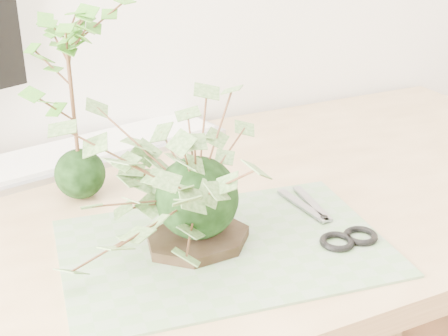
{
  "coord_description": "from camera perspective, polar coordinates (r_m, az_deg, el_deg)",
  "views": [
    {
      "loc": [
        -0.35,
        0.42,
        1.2
      ],
      "look_at": [
        0.0,
        1.14,
        0.84
      ],
      "focal_mm": 50.0,
      "sensor_mm": 36.0,
      "label": 1
    }
  ],
  "objects": [
    {
      "name": "desk",
      "position": [
        1.03,
        -3.68,
        -8.01
      ],
      "size": [
        1.6,
        0.7,
        0.74
      ],
      "color": "#D2B383",
      "rests_on": "ground_plane"
    },
    {
      "name": "scissors",
      "position": [
        0.92,
        10.5,
        -5.62
      ],
      "size": [
        0.09,
        0.2,
        0.01
      ],
      "rotation": [
        0.0,
        0.0,
        -0.04
      ],
      "color": "gray",
      "rests_on": "cutting_mat"
    },
    {
      "name": "ivy_kokedama",
      "position": [
        0.82,
        -2.55,
        0.6
      ],
      "size": [
        0.39,
        0.39,
        0.23
      ],
      "rotation": [
        0.0,
        0.0,
        -0.27
      ],
      "color": "black",
      "rests_on": "stone_dish"
    },
    {
      "name": "cutting_mat",
      "position": [
        0.88,
        0.04,
        -7.27
      ],
      "size": [
        0.48,
        0.36,
        0.0
      ],
      "primitive_type": "cube",
      "rotation": [
        0.0,
        0.0,
        -0.14
      ],
      "color": "#6D9561",
      "rests_on": "desk"
    },
    {
      "name": "keyboard",
      "position": [
        1.21,
        -11.43,
        1.78
      ],
      "size": [
        0.52,
        0.24,
        0.02
      ],
      "rotation": [
        0.0,
        0.0,
        0.2
      ],
      "color": "#B0B0BA",
      "rests_on": "desk"
    },
    {
      "name": "maple_kokedama",
      "position": [
        0.96,
        -14.13,
        10.16
      ],
      "size": [
        0.22,
        0.22,
        0.34
      ],
      "rotation": [
        0.0,
        0.0,
        0.27
      ],
      "color": "black",
      "rests_on": "desk"
    },
    {
      "name": "stone_dish",
      "position": [
        0.88,
        -2.41,
        -6.49
      ],
      "size": [
        0.16,
        0.16,
        0.01
      ],
      "primitive_type": "cylinder",
      "rotation": [
        0.0,
        0.0,
        0.05
      ],
      "color": "black",
      "rests_on": "cutting_mat"
    }
  ]
}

